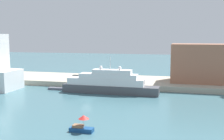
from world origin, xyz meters
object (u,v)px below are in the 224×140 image
at_px(parked_car, 76,77).
at_px(person_figure, 82,78).
at_px(large_yacht, 109,84).
at_px(work_barge, 56,89).
at_px(harbor_building, 202,63).
at_px(small_motorboat, 82,126).
at_px(mooring_bollard, 122,83).

bearing_deg(parked_car, person_figure, -43.44).
xyz_separation_m(large_yacht, work_barge, (-17.96, 0.97, -2.56)).
bearing_deg(harbor_building, large_yacht, -147.04).
distance_m(large_yacht, parked_car, 22.34).
bearing_deg(parked_car, harbor_building, 4.13).
bearing_deg(work_barge, harbor_building, 20.52).
xyz_separation_m(work_barge, parked_car, (1.41, 14.01, 1.93)).
xyz_separation_m(small_motorboat, harbor_building, (23.78, 52.82, 7.13)).
relative_size(small_motorboat, parked_car, 1.07).
distance_m(harbor_building, person_figure, 42.34).
height_order(large_yacht, parked_car, large_yacht).
bearing_deg(large_yacht, mooring_bollard, 68.86).
distance_m(large_yacht, small_motorboat, 34.93).
relative_size(person_figure, mooring_bollard, 1.91).
bearing_deg(person_figure, small_motorboat, -69.21).
distance_m(parked_car, person_figure, 4.35).
bearing_deg(large_yacht, small_motorboat, -82.92).
relative_size(large_yacht, person_figure, 18.95).
relative_size(harbor_building, parked_car, 5.01).
bearing_deg(mooring_bollard, large_yacht, -111.14).
height_order(work_barge, person_figure, person_figure).
bearing_deg(harbor_building, mooring_bollard, -156.10).
bearing_deg(person_figure, large_yacht, -41.81).
xyz_separation_m(large_yacht, mooring_bollard, (2.69, 6.95, -0.76)).
height_order(work_barge, mooring_bollard, mooring_bollard).
distance_m(large_yacht, mooring_bollard, 7.49).
relative_size(large_yacht, parked_car, 7.24).
bearing_deg(work_barge, large_yacht, -3.08).
bearing_deg(person_figure, work_barge, -112.50).
xyz_separation_m(work_barge, person_figure, (4.56, 11.02, 2.11)).
bearing_deg(mooring_bollard, harbor_building, 23.90).
xyz_separation_m(small_motorboat, person_figure, (-17.70, 46.61, 1.35)).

